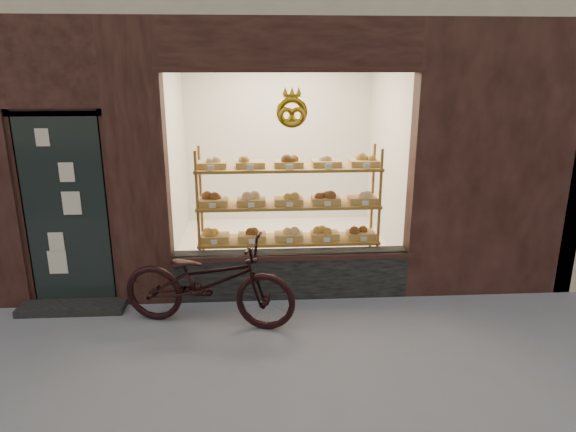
{
  "coord_description": "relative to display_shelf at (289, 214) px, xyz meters",
  "views": [
    {
      "loc": [
        0.06,
        -3.42,
        2.64
      ],
      "look_at": [
        0.41,
        2.0,
        1.02
      ],
      "focal_mm": 32.0,
      "sensor_mm": 36.0,
      "label": 1
    }
  ],
  "objects": [
    {
      "name": "ground",
      "position": [
        -0.45,
        -2.55,
        -0.88
      ],
      "size": [
        90.0,
        90.0,
        0.0
      ],
      "primitive_type": "plane",
      "color": "#5E5D5F"
    },
    {
      "name": "bicycle",
      "position": [
        -0.9,
        -1.05,
        -0.4
      ],
      "size": [
        1.92,
        1.03,
        0.96
      ],
      "primitive_type": "imported",
      "rotation": [
        0.0,
        0.0,
        1.34
      ],
      "color": "black",
      "rests_on": "ground"
    },
    {
      "name": "display_shelf",
      "position": [
        0.0,
        0.0,
        0.0
      ],
      "size": [
        2.2,
        0.45,
        1.7
      ],
      "color": "brown",
      "rests_on": "ground"
    }
  ]
}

